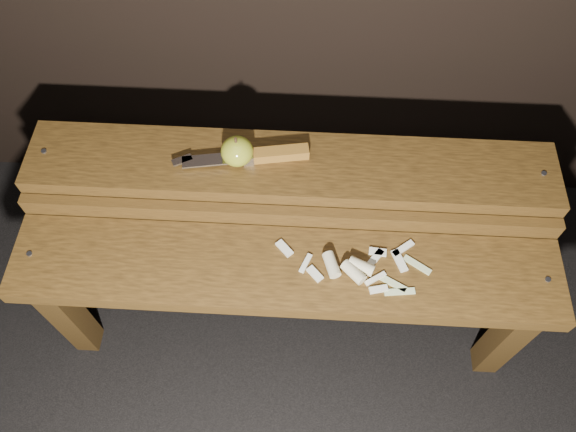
# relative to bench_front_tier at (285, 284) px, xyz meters

# --- Properties ---
(ground) EXTENTS (60.00, 60.00, 0.00)m
(ground) POSITION_rel_bench_front_tier_xyz_m (0.00, 0.06, -0.35)
(ground) COLOR black
(bench_front_tier) EXTENTS (1.20, 0.20, 0.42)m
(bench_front_tier) POSITION_rel_bench_front_tier_xyz_m (0.00, 0.00, 0.00)
(bench_front_tier) COLOR #34220D
(bench_front_tier) RESTS_ON ground
(bench_rear_tier) EXTENTS (1.20, 0.21, 0.50)m
(bench_rear_tier) POSITION_rel_bench_front_tier_xyz_m (0.00, 0.23, 0.06)
(bench_rear_tier) COLOR #34220D
(bench_rear_tier) RESTS_ON ground
(apple) EXTENTS (0.07, 0.07, 0.08)m
(apple) POSITION_rel_bench_front_tier_xyz_m (-0.12, 0.23, 0.18)
(apple) COLOR olive
(apple) RESTS_ON bench_rear_tier
(knife) EXTENTS (0.31, 0.08, 0.03)m
(knife) POSITION_rel_bench_front_tier_xyz_m (-0.06, 0.24, 0.16)
(knife) COLOR brown
(knife) RESTS_ON bench_rear_tier
(apple_scraps) EXTENTS (0.34, 0.14, 0.03)m
(apple_scraps) POSITION_rel_bench_front_tier_xyz_m (0.15, 0.01, 0.08)
(apple_scraps) COLOR beige
(apple_scraps) RESTS_ON bench_front_tier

